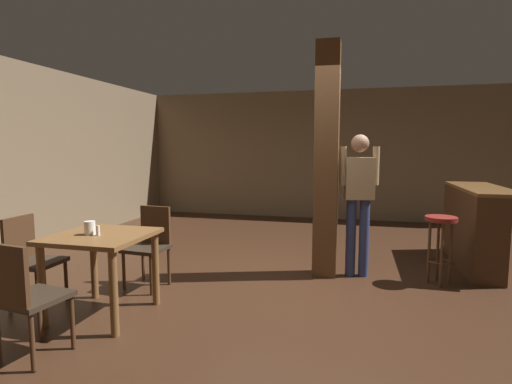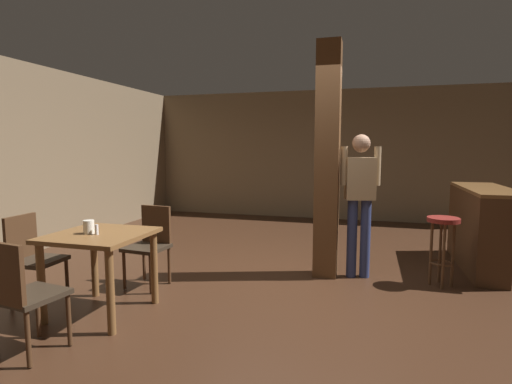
# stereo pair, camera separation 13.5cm
# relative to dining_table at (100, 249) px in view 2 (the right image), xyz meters

# --- Properties ---
(ground_plane) EXTENTS (10.80, 10.80, 0.00)m
(ground_plane) POSITION_rel_dining_table_xyz_m (1.53, 1.25, -0.63)
(ground_plane) COLOR #382114
(wall_back) EXTENTS (8.00, 0.10, 2.80)m
(wall_back) POSITION_rel_dining_table_xyz_m (1.53, 5.75, 0.77)
(wall_back) COLOR #756047
(wall_back) RESTS_ON ground_plane
(wall_left) EXTENTS (0.10, 9.00, 2.80)m
(wall_left) POSITION_rel_dining_table_xyz_m (-2.47, 1.25, 0.77)
(wall_left) COLOR #756047
(wall_left) RESTS_ON ground_plane
(pillar) EXTENTS (0.28, 0.28, 2.80)m
(pillar) POSITION_rel_dining_table_xyz_m (1.92, 1.72, 0.77)
(pillar) COLOR brown
(pillar) RESTS_ON ground_plane
(dining_table) EXTENTS (0.85, 0.85, 0.77)m
(dining_table) POSITION_rel_dining_table_xyz_m (0.00, 0.00, 0.00)
(dining_table) COLOR brown
(dining_table) RESTS_ON ground_plane
(chair_west) EXTENTS (0.43, 0.43, 0.89)m
(chair_west) POSITION_rel_dining_table_xyz_m (-0.80, -0.00, -0.12)
(chair_west) COLOR #2D2319
(chair_west) RESTS_ON ground_plane
(chair_north) EXTENTS (0.46, 0.46, 0.89)m
(chair_north) POSITION_rel_dining_table_xyz_m (0.03, 0.83, -0.12)
(chair_north) COLOR #2D2319
(chair_north) RESTS_ON ground_plane
(chair_south) EXTENTS (0.47, 0.47, 0.89)m
(chair_south) POSITION_rel_dining_table_xyz_m (-0.05, -0.85, -0.12)
(chair_south) COLOR #2D2319
(chair_south) RESTS_ON ground_plane
(napkin_cup) EXTENTS (0.10, 0.10, 0.12)m
(napkin_cup) POSITION_rel_dining_table_xyz_m (-0.08, -0.05, 0.21)
(napkin_cup) COLOR silver
(napkin_cup) RESTS_ON dining_table
(salt_shaker) EXTENTS (0.03, 0.03, 0.09)m
(salt_shaker) POSITION_rel_dining_table_xyz_m (0.02, -0.06, 0.20)
(salt_shaker) COLOR silver
(salt_shaker) RESTS_ON dining_table
(standing_person) EXTENTS (0.47, 0.27, 1.72)m
(standing_person) POSITION_rel_dining_table_xyz_m (2.30, 1.77, 0.38)
(standing_person) COLOR tan
(standing_person) RESTS_ON ground_plane
(bar_counter) EXTENTS (0.56, 1.71, 1.06)m
(bar_counter) POSITION_rel_dining_table_xyz_m (3.77, 2.57, -0.09)
(bar_counter) COLOR brown
(bar_counter) RESTS_ON ground_plane
(bar_stool_near) EXTENTS (0.35, 0.35, 0.79)m
(bar_stool_near) POSITION_rel_dining_table_xyz_m (3.22, 1.70, -0.04)
(bar_stool_near) COLOR maroon
(bar_stool_near) RESTS_ON ground_plane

